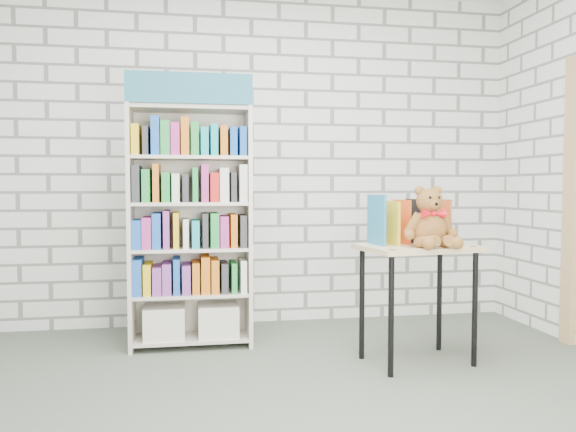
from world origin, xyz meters
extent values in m
plane|color=#495245|center=(0.00, 0.00, 0.00)|extent=(4.50, 4.50, 0.00)
cube|color=silver|center=(0.00, 2.00, 1.40)|extent=(4.50, 0.02, 2.80)
cube|color=silver|center=(0.00, -2.00, 1.40)|extent=(4.50, 0.02, 2.80)
cube|color=beige|center=(-0.93, 1.35, 0.86)|extent=(0.03, 0.34, 1.73)
cube|color=beige|center=(-0.10, 1.35, 0.86)|extent=(0.03, 0.34, 1.73)
cube|color=beige|center=(-0.51, 1.51, 0.86)|extent=(0.86, 0.02, 1.73)
cube|color=#276B7E|center=(-0.51, 1.19, 1.83)|extent=(0.86, 0.02, 0.21)
cube|color=beige|center=(-0.51, 1.35, 0.06)|extent=(0.81, 0.32, 0.02)
cube|color=beige|center=(-0.51, 1.35, 0.38)|extent=(0.81, 0.32, 0.02)
cube|color=beige|center=(-0.51, 1.35, 0.71)|extent=(0.81, 0.32, 0.02)
cube|color=beige|center=(-0.51, 1.35, 1.04)|extent=(0.81, 0.32, 0.02)
cube|color=beige|center=(-0.51, 1.35, 1.36)|extent=(0.81, 0.32, 0.02)
cube|color=beige|center=(-0.51, 1.35, 1.71)|extent=(0.81, 0.32, 0.02)
cube|color=silver|center=(-0.70, 1.35, 0.18)|extent=(0.29, 0.28, 0.23)
cube|color=silver|center=(-0.32, 1.35, 0.18)|extent=(0.29, 0.28, 0.23)
cube|color=#BF338C|center=(-0.51, 1.34, 0.51)|extent=(0.81, 0.28, 0.23)
cube|color=#19A5B2|center=(-0.51, 1.34, 0.84)|extent=(0.81, 0.28, 0.23)
cube|color=white|center=(-0.51, 1.34, 1.16)|extent=(0.81, 0.28, 0.23)
cube|color=purple|center=(-0.51, 1.34, 1.49)|extent=(0.81, 0.28, 0.23)
cube|color=tan|center=(0.95, 0.71, 0.76)|extent=(0.79, 0.61, 0.03)
cylinder|color=black|center=(0.68, 0.47, 0.37)|extent=(0.04, 0.04, 0.74)
cylinder|color=black|center=(0.61, 0.85, 0.37)|extent=(0.04, 0.04, 0.74)
cylinder|color=black|center=(1.28, 0.57, 0.37)|extent=(0.04, 0.04, 0.74)
cylinder|color=black|center=(1.21, 0.95, 0.37)|extent=(0.04, 0.04, 0.74)
cylinder|color=black|center=(0.69, 0.48, 0.77)|extent=(0.05, 0.05, 0.01)
cylinder|color=black|center=(1.27, 0.58, 0.77)|extent=(0.05, 0.05, 0.01)
cube|color=teal|center=(0.69, 0.78, 0.92)|extent=(0.05, 0.22, 0.30)
cube|color=gold|center=(0.78, 0.80, 0.92)|extent=(0.05, 0.22, 0.30)
cube|color=#EA5519|center=(0.88, 0.82, 0.92)|extent=(0.05, 0.22, 0.30)
cube|color=black|center=(0.97, 0.83, 0.92)|extent=(0.05, 0.22, 0.30)
cube|color=white|center=(1.07, 0.85, 0.92)|extent=(0.05, 0.22, 0.30)
cube|color=#BC4A21|center=(1.17, 0.86, 0.92)|extent=(0.05, 0.22, 0.30)
ellipsoid|color=brown|center=(0.98, 0.63, 0.89)|extent=(0.23, 0.20, 0.23)
sphere|color=brown|center=(0.98, 0.62, 1.06)|extent=(0.16, 0.16, 0.16)
sphere|color=brown|center=(0.92, 0.63, 1.13)|extent=(0.06, 0.06, 0.06)
sphere|color=brown|center=(1.04, 0.64, 1.13)|extent=(0.06, 0.06, 0.06)
sphere|color=brown|center=(0.98, 0.55, 1.04)|extent=(0.07, 0.07, 0.07)
sphere|color=black|center=(0.96, 0.55, 1.09)|extent=(0.02, 0.02, 0.02)
sphere|color=black|center=(1.01, 0.55, 1.09)|extent=(0.02, 0.02, 0.02)
sphere|color=black|center=(0.99, 0.52, 1.05)|extent=(0.02, 0.02, 0.02)
cylinder|color=brown|center=(0.87, 0.60, 0.92)|extent=(0.11, 0.09, 0.16)
cylinder|color=brown|center=(1.10, 0.61, 0.92)|extent=(0.12, 0.10, 0.16)
sphere|color=brown|center=(0.84, 0.58, 0.86)|extent=(0.07, 0.07, 0.07)
sphere|color=brown|center=(1.13, 0.59, 0.86)|extent=(0.07, 0.07, 0.07)
cylinder|color=brown|center=(0.92, 0.51, 0.82)|extent=(0.13, 0.19, 0.09)
cylinder|color=brown|center=(1.05, 0.51, 0.82)|extent=(0.11, 0.18, 0.09)
sphere|color=brown|center=(0.90, 0.43, 0.81)|extent=(0.08, 0.08, 0.08)
sphere|color=brown|center=(1.08, 0.44, 0.81)|extent=(0.08, 0.08, 0.08)
cone|color=red|center=(0.95, 0.56, 0.99)|extent=(0.07, 0.06, 0.06)
cone|color=red|center=(1.02, 0.56, 0.99)|extent=(0.07, 0.06, 0.06)
sphere|color=red|center=(0.98, 0.55, 0.99)|extent=(0.04, 0.04, 0.04)
cube|color=tan|center=(2.23, 0.95, 1.05)|extent=(0.05, 0.12, 2.10)
camera|label=1|loc=(-0.51, -2.73, 1.15)|focal=35.00mm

